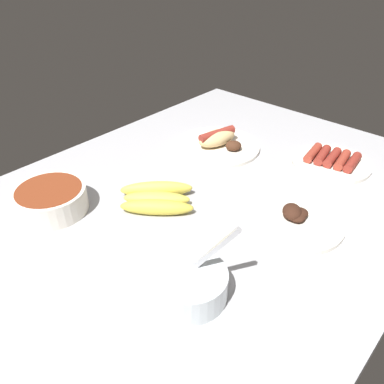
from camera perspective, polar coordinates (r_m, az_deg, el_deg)
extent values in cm
cube|color=#B2B2B7|center=(93.99, 2.04, -1.41)|extent=(120.00, 90.00, 3.00)
ellipsoid|color=gold|center=(87.03, -5.12, -2.19)|extent=(13.12, 14.99, 3.45)
ellipsoid|color=#E5D14C|center=(89.87, -5.13, -0.97)|extent=(12.35, 14.10, 3.23)
ellipsoid|color=#E5D14C|center=(92.48, -5.15, 0.41)|extent=(14.26, 14.20, 3.93)
cylinder|color=white|center=(114.15, 3.57, 6.60)|extent=(24.58, 24.58, 1.00)
ellipsoid|color=#DBB77A|center=(112.94, 3.62, 7.81)|extent=(13.04, 8.59, 4.40)
cylinder|color=maroon|center=(112.41, 3.64, 8.37)|extent=(11.63, 4.94, 2.40)
ellipsoid|color=#472819|center=(110.77, 6.01, 6.67)|extent=(5.66, 5.65, 2.80)
cylinder|color=white|center=(87.43, 14.75, -4.17)|extent=(20.37, 20.37, 1.00)
ellipsoid|color=#381E14|center=(86.96, 14.75, -3.15)|extent=(6.65, 6.62, 2.00)
ellipsoid|color=#381E14|center=(86.75, 14.26, -2.78)|extent=(6.54, 6.35, 2.95)
ellipsoid|color=#381E14|center=(87.23, 15.04, -3.04)|extent=(5.88, 5.43, 2.08)
cylinder|color=silver|center=(68.60, -0.37, -13.22)|extent=(13.12, 13.12, 5.16)
cylinder|color=beige|center=(67.85, -0.38, -12.63)|extent=(11.55, 11.55, 2.32)
cube|color=#B7B7BC|center=(65.31, 2.45, -9.02)|extent=(4.82, 9.45, 13.45)
cylinder|color=white|center=(92.57, -19.71, -1.09)|extent=(15.83, 15.83, 5.48)
cylinder|color=maroon|center=(91.32, -19.99, 0.11)|extent=(14.25, 14.25, 1.00)
cylinder|color=white|center=(111.87, 19.45, 3.97)|extent=(20.61, 20.61, 1.00)
cylinder|color=maroon|center=(110.53, 22.18, 3.98)|extent=(9.03, 3.39, 2.36)
cylinder|color=#9E3828|center=(110.78, 20.89, 4.35)|extent=(9.08, 3.79, 2.36)
cylinder|color=maroon|center=(111.09, 19.61, 4.72)|extent=(9.05, 3.53, 2.36)
cylinder|color=maroon|center=(111.46, 18.34, 5.09)|extent=(9.10, 3.98, 2.36)
cylinder|color=#9E3828|center=(111.89, 17.07, 5.45)|extent=(9.07, 3.65, 2.36)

